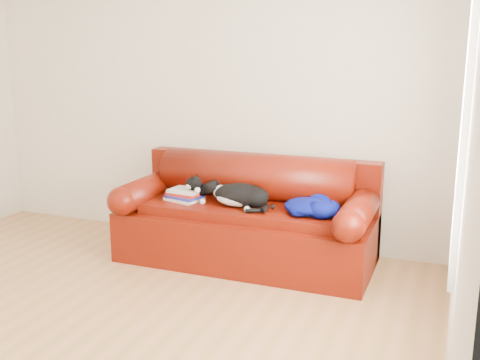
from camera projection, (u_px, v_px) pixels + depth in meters
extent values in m
plane|color=olive|center=(76.00, 326.00, 3.64)|extent=(4.50, 4.50, 0.00)
cube|color=beige|center=(203.00, 100.00, 5.16)|extent=(4.50, 0.02, 2.60)
cube|color=beige|center=(466.00, 150.00, 2.55)|extent=(0.02, 4.00, 2.60)
cube|color=white|center=(466.00, 101.00, 2.78)|extent=(0.01, 1.10, 1.30)
cube|color=white|center=(466.00, 101.00, 2.78)|extent=(0.03, 1.30, 1.50)
cube|color=#3A0C02|center=(246.00, 237.00, 4.73)|extent=(2.10, 0.90, 0.42)
cube|color=#3A0C02|center=(244.00, 211.00, 4.63)|extent=(1.66, 0.62, 0.10)
cylinder|color=black|center=(131.00, 256.00, 4.80)|extent=(0.06, 0.06, 0.05)
cylinder|color=black|center=(348.00, 289.00, 4.14)|extent=(0.06, 0.06, 0.05)
cylinder|color=black|center=(168.00, 233.00, 5.40)|extent=(0.06, 0.06, 0.05)
cylinder|color=black|center=(363.00, 259.00, 4.74)|extent=(0.06, 0.06, 0.05)
cube|color=#3A0C02|center=(261.00, 202.00, 5.01)|extent=(2.10, 0.18, 0.85)
cylinder|color=#3A0C02|center=(257.00, 176.00, 4.85)|extent=(1.70, 0.40, 0.40)
cylinder|color=#3A0C02|center=(149.00, 189.00, 4.99)|extent=(0.24, 0.88, 0.24)
sphere|color=#3A0C02|center=(121.00, 201.00, 4.59)|extent=(0.24, 0.24, 0.24)
cylinder|color=#3A0C02|center=(359.00, 210.00, 4.33)|extent=(0.24, 0.88, 0.24)
sphere|color=#3A0C02|center=(348.00, 227.00, 3.93)|extent=(0.24, 0.24, 0.24)
cube|color=beige|center=(185.00, 199.00, 4.77)|extent=(0.33, 0.29, 0.02)
cube|color=white|center=(185.00, 199.00, 4.77)|extent=(0.32, 0.27, 0.02)
cube|color=#1C2499|center=(185.00, 196.00, 4.76)|extent=(0.32, 0.27, 0.02)
cube|color=white|center=(185.00, 196.00, 4.76)|extent=(0.30, 0.25, 0.02)
cube|color=#9E1D12|center=(185.00, 193.00, 4.76)|extent=(0.30, 0.25, 0.02)
cube|color=white|center=(185.00, 193.00, 4.76)|extent=(0.29, 0.24, 0.02)
cube|color=silver|center=(185.00, 190.00, 4.75)|extent=(0.28, 0.23, 0.02)
cube|color=white|center=(185.00, 190.00, 4.75)|extent=(0.27, 0.22, 0.02)
ellipsoid|color=black|center=(241.00, 195.00, 4.56)|extent=(0.51, 0.35, 0.19)
ellipsoid|color=silver|center=(235.00, 200.00, 4.54)|extent=(0.35, 0.22, 0.12)
ellipsoid|color=silver|center=(221.00, 192.00, 4.64)|extent=(0.16, 0.15, 0.12)
ellipsoid|color=black|center=(257.00, 199.00, 4.49)|extent=(0.23, 0.23, 0.16)
ellipsoid|color=black|center=(212.00, 183.00, 4.72)|extent=(0.16, 0.15, 0.12)
ellipsoid|color=silver|center=(208.00, 185.00, 4.69)|extent=(0.08, 0.07, 0.05)
sphere|color=#BF7272|center=(206.00, 185.00, 4.69)|extent=(0.02, 0.02, 0.02)
cone|color=black|center=(211.00, 177.00, 4.67)|extent=(0.06, 0.06, 0.06)
cone|color=black|center=(216.00, 176.00, 4.72)|extent=(0.06, 0.06, 0.06)
cylinder|color=black|center=(265.00, 208.00, 4.42)|extent=(0.07, 0.17, 0.04)
sphere|color=silver|center=(216.00, 201.00, 4.66)|extent=(0.04, 0.04, 0.04)
sphere|color=silver|center=(247.00, 209.00, 4.42)|extent=(0.04, 0.04, 0.04)
ellipsoid|color=#02094A|center=(309.00, 206.00, 4.36)|extent=(0.44, 0.41, 0.13)
ellipsoid|color=#02094A|center=(322.00, 209.00, 4.25)|extent=(0.27, 0.24, 0.14)
ellipsoid|color=#02094A|center=(302.00, 204.00, 4.47)|extent=(0.28, 0.31, 0.10)
ellipsoid|color=#02094A|center=(320.00, 202.00, 4.44)|extent=(0.23, 0.19, 0.14)
ellipsoid|color=#02094A|center=(299.00, 210.00, 4.31)|extent=(0.18, 0.19, 0.09)
ellipsoid|color=silver|center=(313.00, 207.00, 4.27)|extent=(0.18, 0.09, 0.04)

